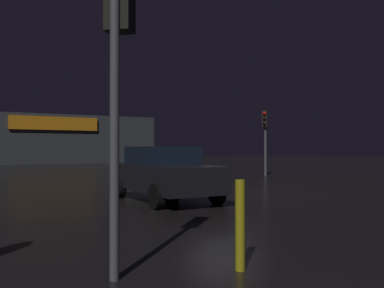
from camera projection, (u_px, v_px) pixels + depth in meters
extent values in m
plane|color=black|center=(223.00, 193.00, 14.33)|extent=(120.00, 120.00, 0.00)
cube|color=#33383D|center=(47.00, 140.00, 43.98)|extent=(21.58, 7.30, 4.97)
cube|color=orange|center=(55.00, 123.00, 40.69)|extent=(8.46, 0.24, 1.31)
cylinder|color=#595B60|center=(265.00, 143.00, 23.32)|extent=(0.14, 0.14, 3.67)
cube|color=black|center=(265.00, 119.00, 23.19)|extent=(0.41, 0.41, 0.90)
sphere|color=red|center=(264.00, 114.00, 23.04)|extent=(0.20, 0.20, 0.20)
sphere|color=black|center=(264.00, 118.00, 23.03)|extent=(0.20, 0.20, 0.20)
sphere|color=black|center=(264.00, 123.00, 23.03)|extent=(0.20, 0.20, 0.20)
cylinder|color=#595B60|center=(115.00, 112.00, 4.87)|extent=(0.11, 0.11, 3.96)
sphere|color=black|center=(124.00, 20.00, 5.19)|extent=(0.20, 0.20, 0.20)
cube|color=black|center=(165.00, 177.00, 12.17)|extent=(1.85, 4.24, 0.74)
cube|color=black|center=(162.00, 155.00, 12.38)|extent=(1.66, 2.00, 0.53)
cylinder|color=black|center=(217.00, 193.00, 11.40)|extent=(0.22, 0.66, 0.66)
cylinder|color=black|center=(157.00, 196.00, 10.50)|extent=(0.22, 0.66, 0.66)
cylinder|color=black|center=(172.00, 185.00, 13.84)|extent=(0.22, 0.66, 0.66)
cylinder|color=black|center=(120.00, 187.00, 12.94)|extent=(0.22, 0.66, 0.66)
cylinder|color=gold|center=(240.00, 225.00, 5.24)|extent=(0.13, 0.13, 1.15)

